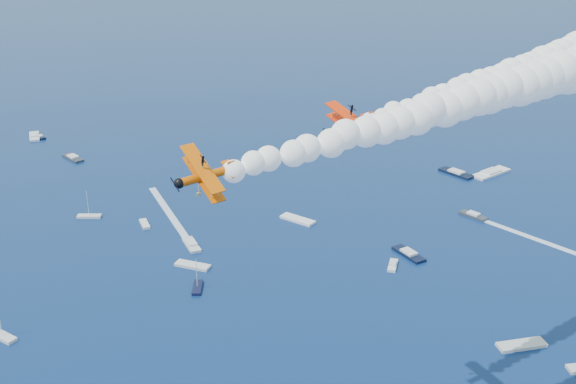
# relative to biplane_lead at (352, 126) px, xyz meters

# --- Properties ---
(biplane_lead) EXTENTS (12.78, 13.20, 8.21)m
(biplane_lead) POSITION_rel_biplane_lead_xyz_m (0.00, 0.00, 0.00)
(biplane_lead) COLOR #FF3105
(biplane_trail) EXTENTS (11.32, 11.86, 8.10)m
(biplane_trail) POSITION_rel_biplane_lead_xyz_m (-15.03, -25.78, 1.89)
(biplane_trail) COLOR #D95804
(smoke_trail_lead) EXTENTS (69.40, 69.19, 11.86)m
(smoke_trail_lead) POSITION_rel_biplane_lead_xyz_m (24.21, 22.27, 2.53)
(smoke_trail_lead) COLOR white
(smoke_trail_trail) EXTENTS (69.33, 67.24, 11.86)m
(smoke_trail_trail) POSITION_rel_biplane_lead_xyz_m (11.10, -5.80, 4.42)
(smoke_trail_trail) COLOR white
(spectator_boats) EXTENTS (227.63, 144.09, 0.70)m
(spectator_boats) POSITION_rel_biplane_lead_xyz_m (-16.87, 77.21, -54.43)
(spectator_boats) COLOR #313841
(spectator_boats) RESTS_ON ground
(boat_wakes) EXTENTS (128.66, 38.36, 0.04)m
(boat_wakes) POSITION_rel_biplane_lead_xyz_m (-1.75, 81.74, -54.75)
(boat_wakes) COLOR white
(boat_wakes) RESTS_ON ground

